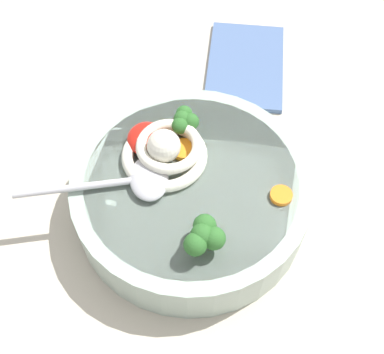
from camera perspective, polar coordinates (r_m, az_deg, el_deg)
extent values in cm
cube|color=#BCB29E|center=(64.01, -2.42, -3.86)|extent=(107.77, 107.77, 3.37)
cylinder|color=#9EB2A3|center=(59.56, 0.00, -1.74)|extent=(27.89, 27.89, 6.53)
cylinder|color=gold|center=(59.34, 0.00, -1.61)|extent=(24.54, 24.54, 6.01)
torus|color=silver|center=(57.80, -3.16, 2.49)|extent=(9.97, 9.97, 1.38)
torus|color=silver|center=(57.20, -2.63, 3.57)|extent=(10.68, 10.68, 1.24)
sphere|color=silver|center=(56.36, -3.24, 3.56)|extent=(3.87, 3.87, 3.87)
ellipsoid|color=#B7B7BC|center=(55.96, -4.95, -0.16)|extent=(7.20, 6.30, 1.60)
cylinder|color=#B7B7BC|center=(56.49, -12.52, -1.09)|extent=(6.26, 14.24, 0.80)
ellipsoid|color=red|center=(59.01, -5.36, 4.45)|extent=(4.75, 4.27, 2.14)
cylinder|color=#7A9E60|center=(51.93, 1.13, -7.59)|extent=(1.24, 1.24, 1.33)
sphere|color=#2D6628|center=(50.24, 1.17, -6.65)|extent=(2.43, 2.43, 2.43)
sphere|color=#2D6628|center=(50.99, 1.46, -5.58)|extent=(2.43, 2.43, 2.43)
sphere|color=#2D6628|center=(49.90, 0.39, -7.71)|extent=(2.43, 2.43, 2.43)
sphere|color=#2D6628|center=(50.32, 2.52, -7.02)|extent=(2.43, 2.43, 2.43)
cylinder|color=#7A9E60|center=(60.41, -1.09, 5.66)|extent=(1.03, 1.03, 1.11)
sphere|color=#2D6628|center=(59.21, -1.11, 6.62)|extent=(2.03, 2.03, 2.03)
sphere|color=#2D6628|center=(59.99, -0.88, 7.23)|extent=(2.03, 2.03, 2.03)
sphere|color=#2D6628|center=(58.77, -1.67, 5.96)|extent=(2.03, 2.03, 2.03)
sphere|color=#2D6628|center=(59.16, -0.15, 6.36)|extent=(2.03, 2.03, 2.03)
cylinder|color=orange|center=(58.63, -0.96, 3.16)|extent=(2.95, 2.95, 0.70)
cylinder|color=orange|center=(55.92, 10.14, -2.24)|extent=(2.50, 2.50, 0.60)
cube|color=#4C6693|center=(77.74, 6.13, 12.60)|extent=(18.84, 13.21, 0.80)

